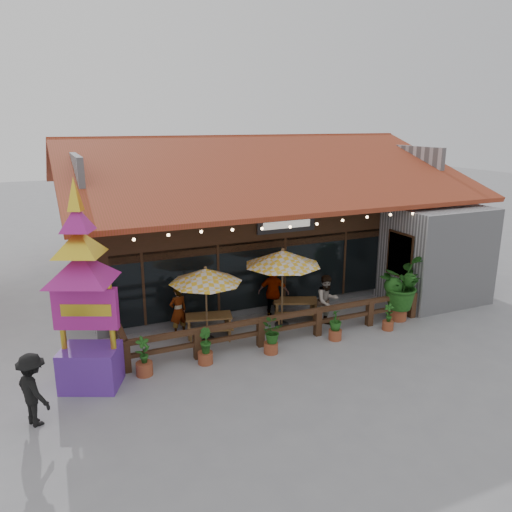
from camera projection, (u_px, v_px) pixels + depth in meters
name	position (u px, v px, depth m)	size (l,w,h in m)	color
ground	(323.00, 327.00, 16.63)	(100.00, 100.00, 0.00)	gray
restaurant_building	(251.00, 225.00, 21.99)	(15.50, 14.73, 6.09)	#ADACB1
patio_railing	(265.00, 323.00, 15.35)	(10.00, 2.60, 0.92)	#4A2D1A
umbrella_left	(206.00, 276.00, 15.11)	(2.68, 2.68, 2.41)	brown
umbrella_right	(283.00, 258.00, 16.13)	(2.54, 2.54, 2.70)	brown
picnic_table_left	(209.00, 322.00, 15.83)	(1.71, 1.57, 0.70)	brown
picnic_table_right	(296.00, 306.00, 17.14)	(1.87, 1.76, 0.72)	brown
thai_sign_tower	(82.00, 273.00, 12.12)	(2.83, 2.83, 5.80)	#582997
tropical_plant	(400.00, 285.00, 16.93)	(2.08, 2.10, 2.19)	brown
diner_a	(178.00, 311.00, 15.83)	(0.59, 0.39, 1.62)	#331B10
diner_b	(327.00, 301.00, 16.50)	(0.86, 0.67, 1.77)	#331B10
diner_c	(274.00, 293.00, 17.19)	(1.07, 0.45, 1.83)	#331B10
pedestrian	(33.00, 390.00, 11.10)	(1.11, 0.64, 1.71)	black
planter_a	(144.00, 359.00, 13.37)	(0.46, 0.45, 1.11)	brown
planter_b	(205.00, 348.00, 14.01)	(0.43, 0.45, 1.04)	brown
planter_c	(271.00, 335.00, 14.61)	(0.80, 0.82, 1.02)	brown
planter_d	(335.00, 325.00, 15.55)	(0.51, 0.51, 1.00)	brown
planter_e	(388.00, 319.00, 16.32)	(0.37, 0.39, 0.90)	brown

